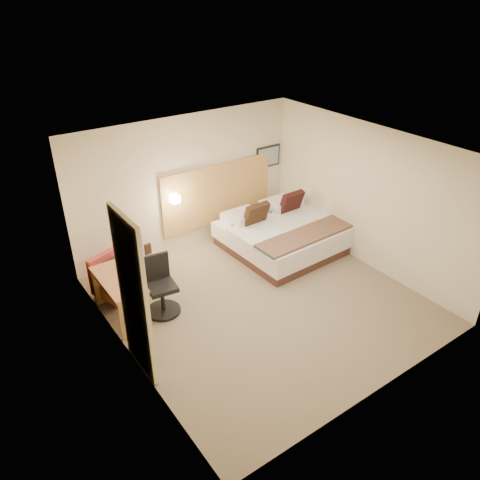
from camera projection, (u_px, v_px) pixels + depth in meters
floor at (262, 301)px, 8.10m from camera, size 4.80×5.00×0.02m
ceiling at (267, 150)px, 6.77m from camera, size 4.80×5.00×0.02m
wall_back at (186, 183)px, 9.23m from camera, size 4.80×0.02×2.70m
wall_front at (391, 312)px, 5.65m from camera, size 4.80×0.02×2.70m
wall_left at (121, 281)px, 6.23m from camera, size 0.02×5.00×2.70m
wall_right at (367, 197)px, 8.65m from camera, size 0.02×5.00×2.70m
headboard_panel at (218, 194)px, 9.75m from camera, size 2.60×0.04×1.30m
art_frame at (268, 156)px, 10.15m from camera, size 0.62×0.03×0.47m
art_canvas at (269, 157)px, 10.14m from camera, size 0.54×0.01×0.39m
lamp_arm at (174, 198)px, 9.09m from camera, size 0.02×0.12×0.02m
lamp_shade at (175, 199)px, 9.05m from camera, size 0.15×0.15×0.15m
curtain at (134, 297)px, 6.14m from camera, size 0.06×0.90×2.42m
bottle_a at (140, 251)px, 8.36m from camera, size 0.06×0.06×0.19m
menu_folder at (148, 249)px, 8.41m from camera, size 0.13×0.06×0.21m
bed at (282, 234)px, 9.51m from camera, size 2.22×2.16×1.05m
lounge_chair at (116, 279)px, 8.14m from camera, size 0.90×0.85×0.77m
side_table at (146, 266)px, 8.53m from camera, size 0.51×0.51×0.52m
desk at (120, 286)px, 7.46m from camera, size 0.55×1.19×0.74m
desk_chair at (161, 290)px, 7.66m from camera, size 0.64×0.64×1.00m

